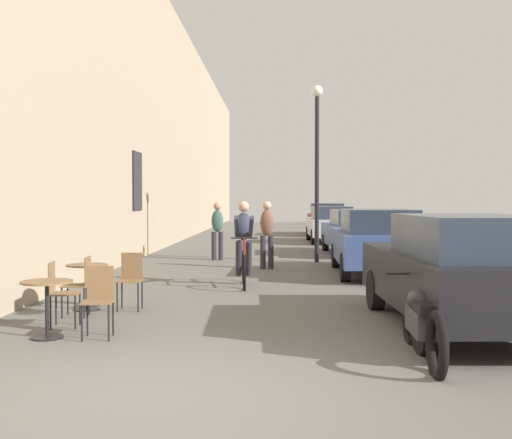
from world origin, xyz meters
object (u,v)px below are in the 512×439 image
at_px(pedestrian_near, 267,231).
at_px(parked_car_nearest, 460,270).
at_px(parked_car_second, 376,241).
at_px(cafe_chair_near_toward_wall, 60,289).
at_px(cyclist_on_bicycle, 244,246).
at_px(cafe_table_near, 47,297).
at_px(cafe_chair_near_toward_street, 99,296).
at_px(cafe_chair_mid_toward_street, 131,277).
at_px(parked_car_third, 354,231).
at_px(cafe_chair_mid_toward_wall, 81,282).
at_px(parked_car_fifth, 326,219).
at_px(cafe_table_mid, 87,277).
at_px(street_lamp, 317,150).
at_px(parked_motorcycle, 422,321).
at_px(pedestrian_mid, 217,228).
at_px(parked_car_fourth, 330,224).

distance_m(pedestrian_near, parked_car_nearest, 7.77).
relative_size(parked_car_nearest, parked_car_second, 1.02).
distance_m(cafe_chair_near_toward_wall, cyclist_on_bicycle, 4.78).
height_order(cafe_table_near, cafe_chair_near_toward_street, cafe_chair_near_toward_street).
relative_size(cafe_chair_mid_toward_street, parked_car_third, 0.22).
relative_size(cafe_chair_mid_toward_wall, parked_car_fifth, 0.20).
bearing_deg(cafe_table_mid, parked_car_fifth, 75.66).
xyz_separation_m(cafe_table_mid, pedestrian_near, (2.74, 5.96, 0.44)).
bearing_deg(street_lamp, cafe_table_near, -112.42).
bearing_deg(parked_car_nearest, cyclist_on_bicycle, 126.49).
bearing_deg(cafe_chair_mid_toward_wall, parked_car_second, 45.80).
bearing_deg(pedestrian_near, parked_motorcycle, -78.18).
xyz_separation_m(cyclist_on_bicycle, street_lamp, (1.78, 4.80, 2.30)).
relative_size(pedestrian_mid, parked_motorcycle, 0.77).
height_order(cafe_table_mid, cyclist_on_bicycle, cyclist_on_bicycle).
bearing_deg(cafe_chair_near_toward_street, street_lamp, 70.72).
height_order(parked_car_nearest, parked_car_third, parked_car_nearest).
relative_size(pedestrian_near, parked_car_third, 0.42).
relative_size(cafe_chair_near_toward_street, parked_car_nearest, 0.20).
height_order(cafe_chair_near_toward_street, pedestrian_near, pedestrian_near).
bearing_deg(cyclist_on_bicycle, parked_car_second, 33.21).
height_order(cafe_chair_near_toward_street, cafe_chair_near_toward_wall, same).
bearing_deg(parked_car_second, parked_car_fifth, 89.44).
bearing_deg(cafe_chair_near_toward_street, pedestrian_near, 75.81).
height_order(cafe_chair_near_toward_wall, cafe_table_mid, cafe_chair_near_toward_wall).
bearing_deg(cafe_chair_mid_toward_wall, cafe_table_near, -88.69).
xyz_separation_m(cafe_chair_mid_toward_wall, parked_car_third, (5.38, 10.77, 0.22)).
relative_size(cafe_chair_near_toward_wall, cafe_chair_mid_toward_wall, 1.00).
height_order(cafe_table_near, cafe_chair_mid_toward_wall, cafe_chair_mid_toward_wall).
bearing_deg(cafe_chair_near_toward_wall, parked_motorcycle, -18.23).
bearing_deg(parked_motorcycle, pedestrian_near, 101.82).
bearing_deg(cafe_table_mid, pedestrian_near, 65.35).
relative_size(cafe_chair_near_toward_wall, parked_car_second, 0.21).
bearing_deg(pedestrian_near, parked_car_fifth, 79.99).
bearing_deg(pedestrian_mid, parked_motorcycle, -73.35).
distance_m(cyclist_on_bicycle, street_lamp, 5.61).
bearing_deg(cafe_chair_near_toward_wall, parked_car_fifth, 76.55).
bearing_deg(pedestrian_mid, parked_car_nearest, -66.54).
bearing_deg(parked_car_fifth, cafe_chair_near_toward_street, -101.44).
height_order(cyclist_on_bicycle, parked_car_second, cyclist_on_bicycle).
bearing_deg(cafe_chair_mid_toward_wall, cyclist_on_bicycle, 56.68).
bearing_deg(parked_car_nearest, cafe_chair_mid_toward_street, 163.47).
height_order(parked_car_nearest, parked_car_fifth, parked_car_fifth).
xyz_separation_m(cafe_chair_mid_toward_street, pedestrian_near, (2.06, 5.88, 0.44)).
bearing_deg(street_lamp, parked_motorcycle, -87.38).
bearing_deg(cafe_chair_mid_toward_wall, street_lamp, 63.91).
bearing_deg(pedestrian_mid, parked_car_fifth, 72.26).
bearing_deg(cafe_chair_mid_toward_street, street_lamp, 65.73).
distance_m(street_lamp, parked_car_fourth, 8.54).
bearing_deg(cyclist_on_bicycle, parked_car_fifth, 80.38).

